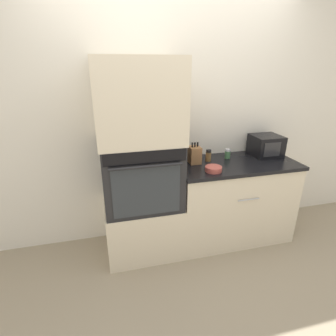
{
  "coord_description": "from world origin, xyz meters",
  "views": [
    {
      "loc": [
        -0.67,
        -1.95,
        1.8
      ],
      "look_at": [
        -0.13,
        0.21,
        0.91
      ],
      "focal_mm": 28.0,
      "sensor_mm": 36.0,
      "label": 1
    }
  ],
  "objects_px": {
    "wall_oven": "(141,173)",
    "knife_block": "(195,155)",
    "condiment_jar_near": "(208,156)",
    "condiment_jar_far": "(228,154)",
    "microwave": "(266,146)",
    "condiment_jar_mid": "(199,152)",
    "bowl": "(213,169)"
  },
  "relations": [
    {
      "from": "wall_oven",
      "to": "knife_block",
      "type": "relative_size",
      "value": 3.31
    },
    {
      "from": "bowl",
      "to": "condiment_jar_mid",
      "type": "height_order",
      "value": "condiment_jar_mid"
    },
    {
      "from": "wall_oven",
      "to": "condiment_jar_far",
      "type": "relative_size",
      "value": 7.1
    },
    {
      "from": "condiment_jar_near",
      "to": "condiment_jar_mid",
      "type": "relative_size",
      "value": 1.24
    },
    {
      "from": "condiment_jar_near",
      "to": "condiment_jar_far",
      "type": "xyz_separation_m",
      "value": [
        0.23,
        0.03,
        -0.01
      ]
    },
    {
      "from": "knife_block",
      "to": "condiment_jar_mid",
      "type": "bearing_deg",
      "value": 58.7
    },
    {
      "from": "knife_block",
      "to": "condiment_jar_near",
      "type": "distance_m",
      "value": 0.16
    },
    {
      "from": "condiment_jar_near",
      "to": "condiment_jar_far",
      "type": "relative_size",
      "value": 1.21
    },
    {
      "from": "microwave",
      "to": "bowl",
      "type": "height_order",
      "value": "microwave"
    },
    {
      "from": "condiment_jar_near",
      "to": "condiment_jar_far",
      "type": "bearing_deg",
      "value": 8.04
    },
    {
      "from": "knife_block",
      "to": "condiment_jar_far",
      "type": "bearing_deg",
      "value": 7.41
    },
    {
      "from": "wall_oven",
      "to": "condiment_jar_far",
      "type": "distance_m",
      "value": 0.95
    },
    {
      "from": "microwave",
      "to": "knife_block",
      "type": "xyz_separation_m",
      "value": [
        -0.82,
        -0.04,
        -0.02
      ]
    },
    {
      "from": "microwave",
      "to": "condiment_jar_mid",
      "type": "relative_size",
      "value": 3.11
    },
    {
      "from": "condiment_jar_mid",
      "to": "condiment_jar_far",
      "type": "height_order",
      "value": "condiment_jar_far"
    },
    {
      "from": "microwave",
      "to": "bowl",
      "type": "xyz_separation_m",
      "value": [
        -0.73,
        -0.29,
        -0.09
      ]
    },
    {
      "from": "bowl",
      "to": "condiment_jar_far",
      "type": "relative_size",
      "value": 1.57
    },
    {
      "from": "microwave",
      "to": "condiment_jar_mid",
      "type": "bearing_deg",
      "value": 168.5
    },
    {
      "from": "wall_oven",
      "to": "condiment_jar_mid",
      "type": "relative_size",
      "value": 7.28
    },
    {
      "from": "microwave",
      "to": "condiment_jar_near",
      "type": "distance_m",
      "value": 0.67
    },
    {
      "from": "bowl",
      "to": "condiment_jar_near",
      "type": "height_order",
      "value": "condiment_jar_near"
    },
    {
      "from": "microwave",
      "to": "condiment_jar_mid",
      "type": "height_order",
      "value": "microwave"
    },
    {
      "from": "microwave",
      "to": "condiment_jar_far",
      "type": "bearing_deg",
      "value": 178.45
    },
    {
      "from": "condiment_jar_near",
      "to": "knife_block",
      "type": "bearing_deg",
      "value": -173.51
    },
    {
      "from": "bowl",
      "to": "condiment_jar_far",
      "type": "distance_m",
      "value": 0.42
    },
    {
      "from": "condiment_jar_mid",
      "to": "bowl",
      "type": "bearing_deg",
      "value": -91.9
    },
    {
      "from": "knife_block",
      "to": "condiment_jar_mid",
      "type": "height_order",
      "value": "knife_block"
    },
    {
      "from": "bowl",
      "to": "condiment_jar_mid",
      "type": "distance_m",
      "value": 0.44
    },
    {
      "from": "condiment_jar_mid",
      "to": "condiment_jar_far",
      "type": "xyz_separation_m",
      "value": [
        0.27,
        -0.13,
        0.0
      ]
    },
    {
      "from": "knife_block",
      "to": "condiment_jar_far",
      "type": "height_order",
      "value": "knife_block"
    },
    {
      "from": "bowl",
      "to": "condiment_jar_mid",
      "type": "relative_size",
      "value": 1.62
    },
    {
      "from": "bowl",
      "to": "condiment_jar_far",
      "type": "bearing_deg",
      "value": 46.54
    }
  ]
}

